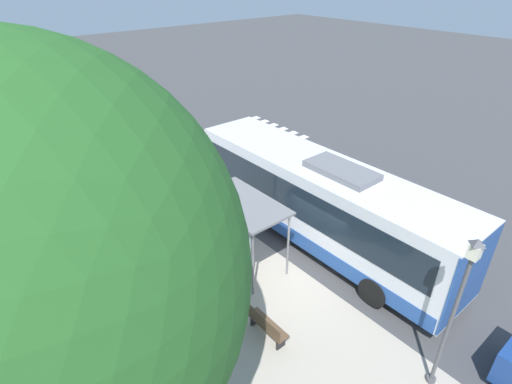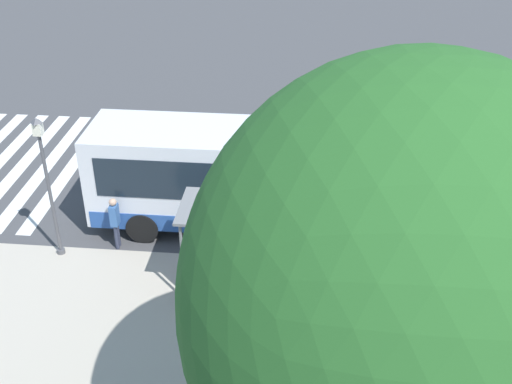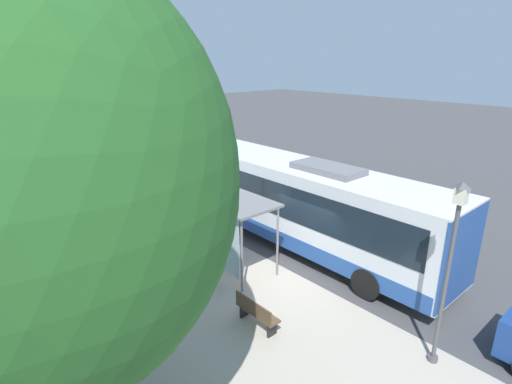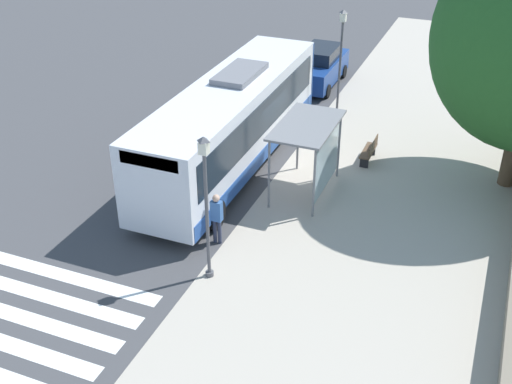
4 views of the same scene
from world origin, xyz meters
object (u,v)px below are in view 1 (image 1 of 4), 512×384
Objects in this scene: pedestrian at (214,185)px; street_lamp_near at (456,306)px; bench at (266,325)px; bus_shelter at (239,214)px; street_lamp_far at (182,144)px; bus at (319,200)px; shade_tree at (39,276)px.

street_lamp_near is (-0.73, -10.95, 1.73)m from pedestrian.
pedestrian is 1.20× the size of bench.
street_lamp_far reaches higher than bus_shelter.
street_lamp_near is (0.95, -6.95, 0.56)m from bus_shelter.
bus is 6.67× the size of pedestrian.
street_lamp_near is (2.37, -3.88, 2.27)m from bench.
street_lamp_near is 1.04× the size of street_lamp_far.
pedestrian is at bearing 41.76° from shade_tree.
bus is 8.02× the size of bench.
shade_tree is at bearing -178.36° from bench.
bus_shelter is at bearing 97.78° from street_lamp_near.
bus_shelter is at bearing 26.70° from shade_tree.
shade_tree is (-6.39, -3.21, 3.12)m from bus_shelter.
bench is at bearing -153.55° from bus.
bus is at bearing 14.36° from shade_tree.
bus_shelter is 3.79m from bench.
bus_shelter is 7.04m from street_lamp_near.
bench is (-4.69, -2.33, -1.36)m from bus.
bus_shelter is 0.70× the size of street_lamp_near.
shade_tree is at bearing 153.01° from street_lamp_near.
pedestrian reaches higher than bench.
bench is (-1.42, -3.07, -1.71)m from bus_shelter.
street_lamp_far is (0.23, 12.57, -0.11)m from street_lamp_near.
bus_shelter is 4.49m from pedestrian.
street_lamp_far is at bearing 108.20° from bus.
street_lamp_far is 0.49× the size of shade_tree.
street_lamp_near reaches higher than bus.
bench is 5.08m from street_lamp_near.
bus_shelter is 0.73× the size of street_lamp_far.
bus is at bearing 26.45° from bench.
street_lamp_far is at bearing 107.11° from pedestrian.
bus is at bearing -71.43° from pedestrian.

